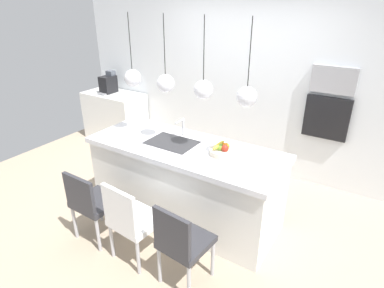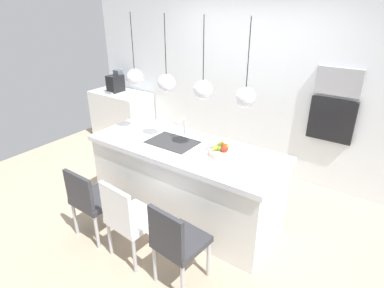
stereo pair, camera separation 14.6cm
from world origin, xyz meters
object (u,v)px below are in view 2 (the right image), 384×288
(chair_middle, at_px, (128,217))
(coffee_machine, at_px, (116,83))
(oven, at_px, (331,120))
(chair_far, at_px, (177,241))
(fruit_bowl, at_px, (222,151))
(chair_near, at_px, (92,199))
(microwave, at_px, (339,81))

(chair_middle, bearing_deg, coffee_machine, 138.52)
(oven, height_order, chair_far, oven)
(fruit_bowl, distance_m, chair_near, 1.49)
(microwave, relative_size, oven, 0.96)
(chair_near, bearing_deg, chair_far, -0.11)
(oven, xyz_separation_m, chair_far, (-0.63, -2.46, -0.53))
(oven, height_order, chair_near, oven)
(coffee_machine, distance_m, microwave, 3.72)
(microwave, height_order, chair_near, microwave)
(coffee_machine, distance_m, chair_near, 2.93)
(fruit_bowl, bearing_deg, coffee_machine, 157.24)
(microwave, distance_m, chair_far, 2.74)
(fruit_bowl, relative_size, coffee_machine, 0.76)
(chair_near, relative_size, chair_far, 0.97)
(fruit_bowl, relative_size, chair_far, 0.33)
(coffee_machine, relative_size, chair_far, 0.44)
(fruit_bowl, bearing_deg, chair_near, -138.90)
(oven, distance_m, chair_middle, 2.80)
(fruit_bowl, bearing_deg, microwave, 64.72)
(coffee_machine, bearing_deg, microwave, 4.62)
(fruit_bowl, bearing_deg, oven, 64.72)
(microwave, relative_size, chair_far, 0.62)
(coffee_machine, height_order, chair_middle, coffee_machine)
(oven, bearing_deg, fruit_bowl, -115.28)
(fruit_bowl, xyz_separation_m, chair_middle, (-0.50, -0.93, -0.49))
(chair_far, bearing_deg, chair_middle, -179.61)
(chair_middle, height_order, chair_far, chair_middle)
(fruit_bowl, xyz_separation_m, chair_near, (-1.06, -0.92, -0.50))
(coffee_machine, bearing_deg, chair_far, -35.41)
(chair_near, height_order, chair_far, chair_far)
(oven, bearing_deg, chair_near, -125.97)
(coffee_machine, bearing_deg, fruit_bowl, -22.76)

